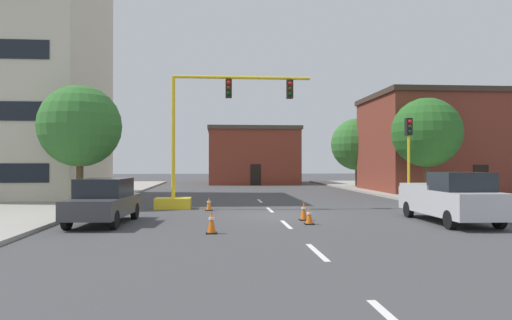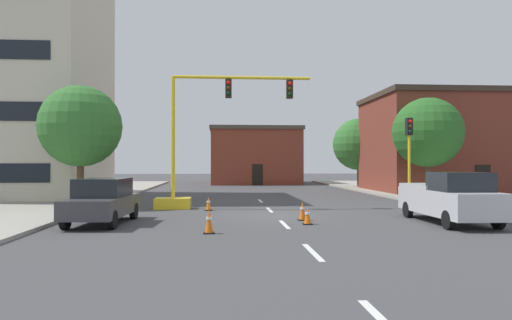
% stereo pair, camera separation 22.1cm
% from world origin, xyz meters
% --- Properties ---
extents(ground_plane, '(160.00, 160.00, 0.00)m').
position_xyz_m(ground_plane, '(0.00, 0.00, 0.00)').
color(ground_plane, '#424244').
extents(sidewalk_left, '(6.00, 56.00, 0.14)m').
position_xyz_m(sidewalk_left, '(-11.67, 8.00, 0.07)').
color(sidewalk_left, '#9E998E').
rests_on(sidewalk_left, ground_plane).
extents(sidewalk_right, '(6.00, 56.00, 0.14)m').
position_xyz_m(sidewalk_right, '(11.67, 8.00, 0.07)').
color(sidewalk_right, '#9E998E').
rests_on(sidewalk_right, ground_plane).
extents(lane_stripe_seg_1, '(0.16, 2.40, 0.01)m').
position_xyz_m(lane_stripe_seg_1, '(0.00, -8.50, 0.00)').
color(lane_stripe_seg_1, silver).
rests_on(lane_stripe_seg_1, ground_plane).
extents(lane_stripe_seg_2, '(0.16, 2.40, 0.01)m').
position_xyz_m(lane_stripe_seg_2, '(0.00, -3.00, 0.00)').
color(lane_stripe_seg_2, silver).
rests_on(lane_stripe_seg_2, ground_plane).
extents(lane_stripe_seg_3, '(0.16, 2.40, 0.01)m').
position_xyz_m(lane_stripe_seg_3, '(0.00, 2.50, 0.00)').
color(lane_stripe_seg_3, silver).
rests_on(lane_stripe_seg_3, ground_plane).
extents(lane_stripe_seg_4, '(0.16, 2.40, 0.01)m').
position_xyz_m(lane_stripe_seg_4, '(0.00, 8.00, 0.00)').
color(lane_stripe_seg_4, silver).
rests_on(lane_stripe_seg_4, ground_plane).
extents(building_tall_left, '(12.97, 11.49, 17.91)m').
position_xyz_m(building_tall_left, '(-17.32, 12.47, 8.96)').
color(building_tall_left, beige).
rests_on(building_tall_left, ground_plane).
extents(building_brick_center, '(10.01, 10.10, 6.28)m').
position_xyz_m(building_brick_center, '(1.36, 32.75, 3.15)').
color(building_brick_center, brown).
rests_on(building_brick_center, ground_plane).
extents(building_row_right, '(12.75, 9.38, 7.81)m').
position_xyz_m(building_row_right, '(16.02, 15.64, 3.92)').
color(building_row_right, brown).
rests_on(building_row_right, ground_plane).
extents(traffic_signal_gantry, '(7.97, 1.20, 6.83)m').
position_xyz_m(traffic_signal_gantry, '(-3.89, 3.51, 2.18)').
color(traffic_signal_gantry, yellow).
rests_on(traffic_signal_gantry, ground_plane).
extents(traffic_light_pole_right, '(0.32, 0.47, 4.80)m').
position_xyz_m(traffic_light_pole_right, '(7.88, 4.28, 3.53)').
color(traffic_light_pole_right, yellow).
rests_on(traffic_light_pole_right, ground_plane).
extents(tree_right_far, '(4.82, 4.82, 6.48)m').
position_xyz_m(tree_right_far, '(10.37, 21.98, 4.06)').
color(tree_right_far, '#4C3823').
rests_on(tree_right_far, ground_plane).
extents(tree_right_mid, '(4.54, 4.54, 6.60)m').
position_xyz_m(tree_right_mid, '(11.05, 8.97, 4.32)').
color(tree_right_mid, '#4C3823').
rests_on(tree_right_mid, ground_plane).
extents(tree_left_near, '(4.33, 4.33, 6.47)m').
position_xyz_m(tree_left_near, '(-9.87, 4.85, 4.29)').
color(tree_left_near, '#4C3823').
rests_on(tree_left_near, ground_plane).
extents(pickup_truck_silver, '(2.07, 5.42, 1.99)m').
position_xyz_m(pickup_truck_silver, '(6.47, -3.02, 0.97)').
color(pickup_truck_silver, '#BCBCC1').
rests_on(pickup_truck_silver, ground_plane).
extents(sedan_dark_gray_near_left, '(2.11, 4.60, 1.74)m').
position_xyz_m(sedan_dark_gray_near_left, '(-6.94, -2.24, 0.89)').
color(sedan_dark_gray_near_left, '#3D3D42').
rests_on(sedan_dark_gray_near_left, ground_plane).
extents(traffic_cone_roadside_a, '(0.36, 0.36, 0.67)m').
position_xyz_m(traffic_cone_roadside_a, '(-3.02, 2.42, 0.33)').
color(traffic_cone_roadside_a, black).
rests_on(traffic_cone_roadside_a, ground_plane).
extents(traffic_cone_roadside_b, '(0.36, 0.36, 0.76)m').
position_xyz_m(traffic_cone_roadside_b, '(0.90, -1.76, 0.38)').
color(traffic_cone_roadside_b, black).
rests_on(traffic_cone_roadside_b, ground_plane).
extents(traffic_cone_roadside_c, '(0.36, 0.36, 0.79)m').
position_xyz_m(traffic_cone_roadside_c, '(-2.80, -5.06, 0.39)').
color(traffic_cone_roadside_c, black).
rests_on(traffic_cone_roadside_c, ground_plane).
extents(traffic_cone_roadside_d, '(0.36, 0.36, 0.66)m').
position_xyz_m(traffic_cone_roadside_d, '(0.88, -3.04, 0.32)').
color(traffic_cone_roadside_d, black).
rests_on(traffic_cone_roadside_d, ground_plane).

